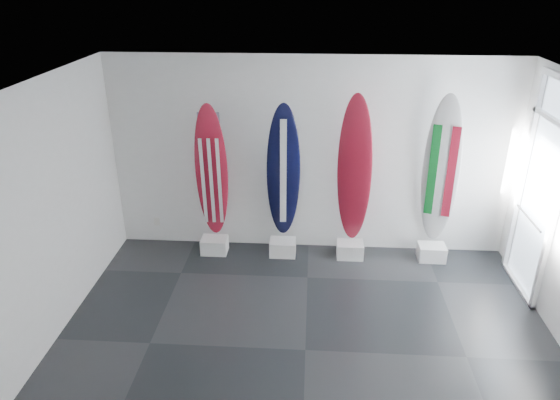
# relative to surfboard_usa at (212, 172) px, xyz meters

# --- Properties ---
(floor) EXTENTS (6.00, 6.00, 0.00)m
(floor) POSITION_rel_surfboard_usa_xyz_m (1.47, -2.28, -1.31)
(floor) COLOR black
(floor) RESTS_ON ground
(ceiling) EXTENTS (6.00, 6.00, 0.00)m
(ceiling) POSITION_rel_surfboard_usa_xyz_m (1.47, -2.28, 1.69)
(ceiling) COLOR white
(ceiling) RESTS_ON wall_back
(wall_back) EXTENTS (6.00, 0.00, 6.00)m
(wall_back) POSITION_rel_surfboard_usa_xyz_m (1.47, 0.22, 0.19)
(wall_back) COLOR silver
(wall_back) RESTS_ON ground
(wall_left) EXTENTS (0.00, 5.00, 5.00)m
(wall_left) POSITION_rel_surfboard_usa_xyz_m (-1.53, -2.28, 0.19)
(wall_left) COLOR silver
(wall_left) RESTS_ON ground
(display_block_usa) EXTENTS (0.40, 0.30, 0.24)m
(display_block_usa) POSITION_rel_surfboard_usa_xyz_m (0.00, -0.10, -1.19)
(display_block_usa) COLOR white
(display_block_usa) RESTS_ON floor
(surfboard_usa) EXTENTS (0.49, 0.28, 2.14)m
(surfboard_usa) POSITION_rel_surfboard_usa_xyz_m (0.00, 0.00, 0.00)
(surfboard_usa) COLOR maroon
(surfboard_usa) RESTS_ON display_block_usa
(display_block_navy) EXTENTS (0.40, 0.30, 0.24)m
(display_block_navy) POSITION_rel_surfboard_usa_xyz_m (1.07, -0.10, -1.19)
(display_block_navy) COLOR white
(display_block_navy) RESTS_ON floor
(surfboard_navy) EXTENTS (0.52, 0.41, 2.18)m
(surfboard_navy) POSITION_rel_surfboard_usa_xyz_m (1.07, 0.00, 0.02)
(surfboard_navy) COLOR black
(surfboard_navy) RESTS_ON display_block_navy
(display_block_swiss) EXTENTS (0.40, 0.30, 0.24)m
(display_block_swiss) POSITION_rel_surfboard_usa_xyz_m (2.11, -0.10, -1.19)
(display_block_swiss) COLOR white
(display_block_swiss) RESTS_ON floor
(surfboard_swiss) EXTENTS (0.56, 0.36, 2.30)m
(surfboard_swiss) POSITION_rel_surfboard_usa_xyz_m (2.11, 0.00, 0.08)
(surfboard_swiss) COLOR maroon
(surfboard_swiss) RESTS_ON display_block_swiss
(display_block_italy) EXTENTS (0.40, 0.30, 0.24)m
(display_block_italy) POSITION_rel_surfboard_usa_xyz_m (3.34, -0.10, -1.19)
(display_block_italy) COLOR white
(display_block_italy) RESTS_ON floor
(surfboard_italy) EXTENTS (0.60, 0.47, 2.33)m
(surfboard_italy) POSITION_rel_surfboard_usa_xyz_m (3.34, 0.00, 0.10)
(surfboard_italy) COLOR silver
(surfboard_italy) RESTS_ON display_block_italy
(wall_outlet) EXTENTS (0.09, 0.02, 0.13)m
(wall_outlet) POSITION_rel_surfboard_usa_xyz_m (-0.98, 0.20, -0.96)
(wall_outlet) COLOR silver
(wall_outlet) RESTS_ON wall_back
(glass_door) EXTENTS (0.12, 1.16, 2.85)m
(glass_door) POSITION_rel_surfboard_usa_xyz_m (4.44, -0.73, 0.12)
(glass_door) COLOR white
(glass_door) RESTS_ON floor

